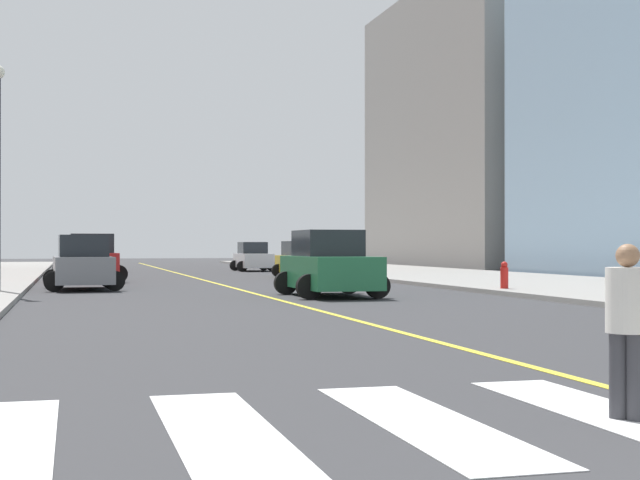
{
  "coord_description": "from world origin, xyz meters",
  "views": [
    {
      "loc": [
        -5.72,
        -3.75,
        1.57
      ],
      "look_at": [
        4.43,
        34.31,
        1.8
      ],
      "focal_mm": 52.24,
      "sensor_mm": 36.0,
      "label": 1
    }
  ],
  "objects_px": {
    "pedestrian_crossing": "(628,323)",
    "fire_hydrant": "(504,275)",
    "car_yellow_fourth": "(302,261)",
    "car_silver_sixth": "(80,258)",
    "car_red_third": "(91,259)",
    "car_white_second": "(253,257)",
    "car_green_nearest": "(329,265)",
    "car_black_fifth": "(81,256)",
    "car_gray_seventh": "(83,264)"
  },
  "relations": [
    {
      "from": "car_green_nearest",
      "to": "pedestrian_crossing",
      "type": "height_order",
      "value": "car_green_nearest"
    },
    {
      "from": "car_yellow_fourth",
      "to": "fire_hydrant",
      "type": "height_order",
      "value": "car_yellow_fourth"
    },
    {
      "from": "car_silver_sixth",
      "to": "car_red_third",
      "type": "bearing_deg",
      "value": -88.17
    },
    {
      "from": "car_black_fifth",
      "to": "car_gray_seventh",
      "type": "distance_m",
      "value": 25.11
    },
    {
      "from": "car_green_nearest",
      "to": "car_yellow_fourth",
      "type": "bearing_deg",
      "value": -101.83
    },
    {
      "from": "car_black_fifth",
      "to": "car_silver_sixth",
      "type": "bearing_deg",
      "value": -87.97
    },
    {
      "from": "car_black_fifth",
      "to": "car_gray_seventh",
      "type": "xyz_separation_m",
      "value": [
        -0.13,
        -25.11,
        -0.01
      ]
    },
    {
      "from": "car_black_fifth",
      "to": "car_red_third",
      "type": "bearing_deg",
      "value": -86.34
    },
    {
      "from": "pedestrian_crossing",
      "to": "fire_hydrant",
      "type": "bearing_deg",
      "value": 122.06
    },
    {
      "from": "car_black_fifth",
      "to": "fire_hydrant",
      "type": "height_order",
      "value": "car_black_fifth"
    },
    {
      "from": "car_green_nearest",
      "to": "car_red_third",
      "type": "relative_size",
      "value": 0.99
    },
    {
      "from": "car_silver_sixth",
      "to": "car_gray_seventh",
      "type": "relative_size",
      "value": 1.02
    },
    {
      "from": "car_black_fifth",
      "to": "car_gray_seventh",
      "type": "bearing_deg",
      "value": -87.58
    },
    {
      "from": "pedestrian_crossing",
      "to": "car_silver_sixth",
      "type": "bearing_deg",
      "value": 151.36
    },
    {
      "from": "pedestrian_crossing",
      "to": "car_green_nearest",
      "type": "bearing_deg",
      "value": 137.49
    },
    {
      "from": "car_silver_sixth",
      "to": "fire_hydrant",
      "type": "height_order",
      "value": "car_silver_sixth"
    },
    {
      "from": "car_silver_sixth",
      "to": "fire_hydrant",
      "type": "xyz_separation_m",
      "value": [
        13.36,
        -22.25,
        -0.35
      ]
    },
    {
      "from": "car_green_nearest",
      "to": "car_white_second",
      "type": "height_order",
      "value": "car_green_nearest"
    },
    {
      "from": "car_white_second",
      "to": "car_silver_sixth",
      "type": "xyz_separation_m",
      "value": [
        -10.28,
        -5.63,
        0.1
      ]
    },
    {
      "from": "car_white_second",
      "to": "car_gray_seventh",
      "type": "height_order",
      "value": "car_gray_seventh"
    },
    {
      "from": "car_white_second",
      "to": "car_red_third",
      "type": "xyz_separation_m",
      "value": [
        -9.88,
        -14.7,
        0.14
      ]
    },
    {
      "from": "car_red_third",
      "to": "pedestrian_crossing",
      "type": "bearing_deg",
      "value": -84.68
    },
    {
      "from": "car_white_second",
      "to": "car_red_third",
      "type": "height_order",
      "value": "car_red_third"
    },
    {
      "from": "car_green_nearest",
      "to": "car_silver_sixth",
      "type": "distance_m",
      "value": 23.78
    },
    {
      "from": "car_white_second",
      "to": "car_silver_sixth",
      "type": "relative_size",
      "value": 0.89
    },
    {
      "from": "car_white_second",
      "to": "car_black_fifth",
      "type": "distance_m",
      "value": 10.65
    },
    {
      "from": "car_yellow_fourth",
      "to": "car_silver_sixth",
      "type": "relative_size",
      "value": 0.9
    },
    {
      "from": "car_white_second",
      "to": "car_silver_sixth",
      "type": "distance_m",
      "value": 11.72
    },
    {
      "from": "car_yellow_fourth",
      "to": "car_silver_sixth",
      "type": "bearing_deg",
      "value": -32.22
    },
    {
      "from": "car_white_second",
      "to": "pedestrian_crossing",
      "type": "relative_size",
      "value": 2.51
    },
    {
      "from": "car_yellow_fourth",
      "to": "car_black_fifth",
      "type": "xyz_separation_m",
      "value": [
        -10.35,
        14.96,
        0.08
      ]
    },
    {
      "from": "car_silver_sixth",
      "to": "car_green_nearest",
      "type": "bearing_deg",
      "value": -72.89
    },
    {
      "from": "car_yellow_fourth",
      "to": "pedestrian_crossing",
      "type": "xyz_separation_m",
      "value": [
        -6.01,
        -36.68,
        0.04
      ]
    },
    {
      "from": "car_silver_sixth",
      "to": "car_yellow_fourth",
      "type": "bearing_deg",
      "value": -31.34
    },
    {
      "from": "car_yellow_fourth",
      "to": "car_silver_sixth",
      "type": "height_order",
      "value": "car_silver_sixth"
    },
    {
      "from": "car_white_second",
      "to": "car_black_fifth",
      "type": "bearing_deg",
      "value": -17.49
    },
    {
      "from": "car_gray_seventh",
      "to": "car_silver_sixth",
      "type": "bearing_deg",
      "value": 87.76
    },
    {
      "from": "car_red_third",
      "to": "car_silver_sixth",
      "type": "bearing_deg",
      "value": 91.02
    },
    {
      "from": "car_black_fifth",
      "to": "fire_hydrant",
      "type": "bearing_deg",
      "value": -64.14
    },
    {
      "from": "car_green_nearest",
      "to": "pedestrian_crossing",
      "type": "bearing_deg",
      "value": 81.17
    },
    {
      "from": "car_black_fifth",
      "to": "pedestrian_crossing",
      "type": "relative_size",
      "value": 2.81
    },
    {
      "from": "car_silver_sixth",
      "to": "car_black_fifth",
      "type": "bearing_deg",
      "value": 88.63
    },
    {
      "from": "car_green_nearest",
      "to": "car_white_second",
      "type": "distance_m",
      "value": 28.43
    },
    {
      "from": "car_green_nearest",
      "to": "car_gray_seventh",
      "type": "bearing_deg",
      "value": -41.67
    },
    {
      "from": "pedestrian_crossing",
      "to": "fire_hydrant",
      "type": "height_order",
      "value": "pedestrian_crossing"
    },
    {
      "from": "car_yellow_fourth",
      "to": "fire_hydrant",
      "type": "xyz_separation_m",
      "value": [
        2.91,
        -16.05,
        -0.25
      ]
    },
    {
      "from": "car_green_nearest",
      "to": "car_black_fifth",
      "type": "bearing_deg",
      "value": -78.02
    },
    {
      "from": "car_yellow_fourth",
      "to": "pedestrian_crossing",
      "type": "distance_m",
      "value": 37.17
    },
    {
      "from": "car_red_third",
      "to": "car_silver_sixth",
      "type": "distance_m",
      "value": 9.08
    },
    {
      "from": "car_white_second",
      "to": "car_silver_sixth",
      "type": "height_order",
      "value": "car_silver_sixth"
    }
  ]
}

